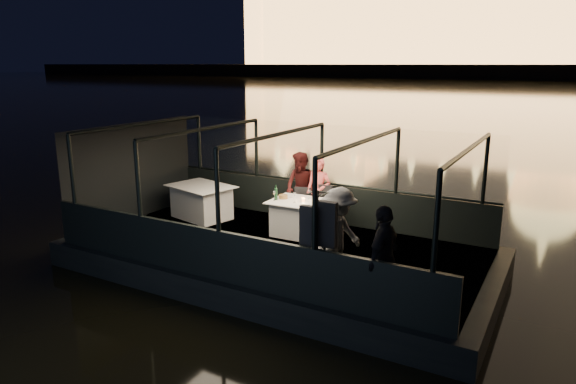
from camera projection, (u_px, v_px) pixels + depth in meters
The scene contains 29 objects.
river_water at pixel (542, 92), 78.40m from camera, with size 500.00×500.00×0.00m, color black.
boat_hull at pixel (279, 268), 10.69m from camera, with size 8.60×4.40×1.00m, color black.
boat_deck at pixel (279, 246), 10.58m from camera, with size 8.00×4.00×0.04m, color black.
gunwale_port at pixel (321, 202), 12.16m from camera, with size 8.00×0.08×0.90m, color black.
gunwale_starboard at pixel (220, 256), 8.77m from camera, with size 8.00×0.08×0.90m, color black.
cabin_glass_port at pixel (322, 154), 11.88m from camera, with size 8.00×0.02×1.40m, color #99B2B2, non-canonical shape.
cabin_glass_starboard at pixel (217, 190), 8.49m from camera, with size 8.00×0.02×1.40m, color #99B2B2, non-canonical shape.
cabin_roof_glass at pixel (278, 134), 10.02m from camera, with size 8.00×4.00×0.02m, color #99B2B2, non-canonical shape.
end_wall_fore at pixel (133, 172), 12.19m from camera, with size 0.02×4.00×2.30m, color black, non-canonical shape.
end_wall_aft at pixel (489, 220), 8.40m from camera, with size 0.02×4.00×2.30m, color black, non-canonical shape.
canopy_ribs at pixel (278, 191), 10.29m from camera, with size 8.00×4.00×2.30m, color black, non-canonical shape.
embankment at pixel (567, 73), 188.17m from camera, with size 400.00×140.00×6.00m, color #423D33.
dining_table_central at pixel (304, 218), 11.10m from camera, with size 1.45×1.05×0.77m, color white.
dining_table_aft at pixel (202, 203), 12.38m from camera, with size 1.52×1.10×0.81m, color silver.
chair_port_left at pixel (300, 209), 11.63m from camera, with size 0.42×0.42×0.90m, color black.
chair_port_right at pixel (318, 211), 11.41m from camera, with size 0.47×0.47×1.01m, color black.
coat_stand at pixel (317, 243), 8.06m from camera, with size 0.49×0.39×1.75m, color black, non-canonical shape.
person_woman_coral at pixel (318, 195), 11.63m from camera, with size 0.58×0.38×1.60m, color #F55D59.
person_man_maroon at pixel (301, 192), 11.91m from camera, with size 0.80×0.63×1.68m, color #3C1111.
passenger_stripe at pixel (338, 236), 8.56m from camera, with size 1.09×0.61×1.68m, color silver.
passenger_dark at pixel (383, 255), 7.72m from camera, with size 0.96×0.40×1.62m, color black.
wine_bottle at pixel (276, 193), 11.12m from camera, with size 0.07×0.07×0.32m, color #14391E.
bread_basket at pixel (283, 197), 11.26m from camera, with size 0.20×0.20×0.08m, color olive.
amber_candle at pixel (303, 200), 11.01m from camera, with size 0.06×0.06×0.08m, color #FF873F.
plate_near at pixel (305, 204), 10.80m from camera, with size 0.22×0.22×0.01m, color white.
plate_far at pixel (288, 197), 11.38m from camera, with size 0.21×0.21×0.01m, color silver.
wine_glass_white at pixel (274, 196), 11.07m from camera, with size 0.07×0.07×0.20m, color white, non-canonical shape.
wine_glass_red at pixel (309, 195), 11.18m from camera, with size 0.07×0.07×0.20m, color silver, non-canonical shape.
wine_glass_empty at pixel (295, 198), 10.92m from camera, with size 0.07×0.07×0.21m, color silver, non-canonical shape.
Camera 1 is at (5.05, -8.62, 4.14)m, focal length 32.00 mm.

